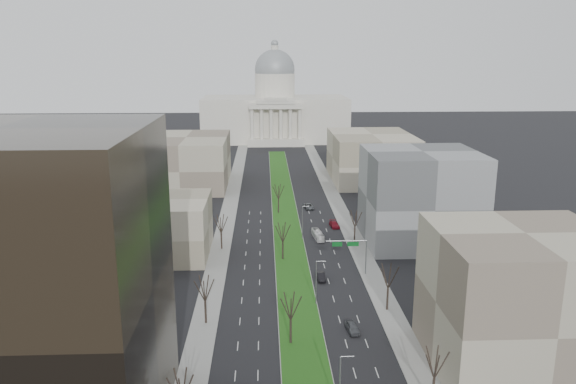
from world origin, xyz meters
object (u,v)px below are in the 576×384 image
object	(u,v)px
car_black	(321,277)
box_van	(318,235)
car_grey_far	(309,206)
car_grey_near	(352,327)
car_red	(334,224)

from	to	relation	value
car_black	box_van	size ratio (longest dim) A/B	0.60
box_van	car_grey_far	bearing A→B (deg)	82.73
box_van	car_black	bearing A→B (deg)	-101.44
car_black	car_grey_far	distance (m)	57.52
car_grey_near	car_black	size ratio (longest dim) A/B	1.01
car_red	box_van	distance (m)	11.56
car_grey_far	car_grey_near	bearing A→B (deg)	-98.45
car_grey_near	box_van	xyz separation A→B (m)	(-1.34, 51.31, 0.29)
car_black	car_red	bearing A→B (deg)	77.62
car_red	car_grey_far	bearing A→B (deg)	100.54
car_grey_near	car_black	xyz separation A→B (m)	(-3.24, 23.51, -0.03)
car_black	box_van	distance (m)	27.88
car_black	car_grey_far	world-z (taller)	car_grey_far
car_grey_near	car_red	xyz separation A→B (m)	(4.32, 61.39, -0.02)
car_grey_near	box_van	size ratio (longest dim) A/B	0.60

